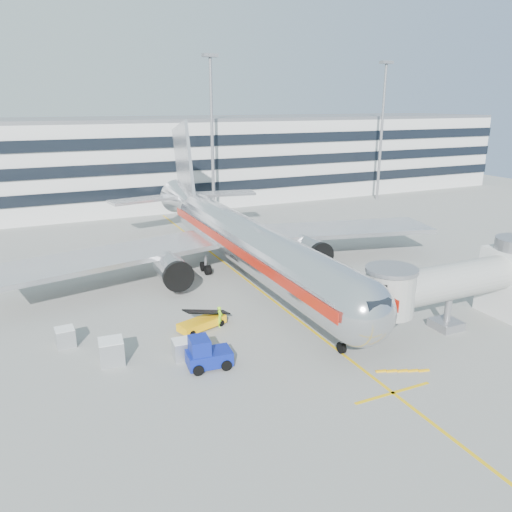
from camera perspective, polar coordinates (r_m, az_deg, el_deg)
name	(u,v)px	position (r m, az deg, el deg)	size (l,w,h in m)	color
ground	(291,314)	(45.26, 4.02, -6.65)	(180.00, 180.00, 0.00)	gray
lead_in_line	(246,280)	(53.60, -1.10, -2.73)	(0.25, 70.00, 0.01)	#E7B00C
stop_bar	(393,393)	(35.07, 15.38, -14.85)	(6.00, 0.25, 0.01)	#E7B00C
main_jet	(240,238)	(53.83, -1.86, 2.07)	(50.95, 48.70, 16.06)	silver
jet_bridge	(466,282)	(45.22, 22.87, -2.77)	(17.80, 4.50, 7.00)	silver
terminal	(143,161)	(96.85, -12.77, 10.56)	(150.00, 24.25, 15.60)	silver
light_mast_centre	(212,124)	(83.18, -5.08, 14.78)	(2.40, 1.20, 25.45)	gray
light_mast_east	(382,121)	(99.93, 14.24, 14.73)	(2.40, 1.20, 25.45)	gray
belt_loader	(202,322)	(42.41, -6.21, -7.54)	(4.47, 2.74, 2.09)	#FFB00A
baggage_tug	(206,354)	(36.41, -5.72, -11.13)	(3.32, 2.28, 2.38)	navy
cargo_container_left	(183,349)	(37.93, -8.39, -10.51)	(1.47, 1.47, 1.48)	#A7AAAE
cargo_container_right	(65,337)	(42.04, -20.96, -8.65)	(1.48, 1.48, 1.49)	#A7AAAE
cargo_container_front	(112,351)	(38.35, -16.18, -10.43)	(1.85, 1.85, 1.82)	#A7AAAE
ramp_worker	(220,317)	(42.54, -4.14, -6.93)	(0.66, 0.44, 1.82)	#A4F91A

